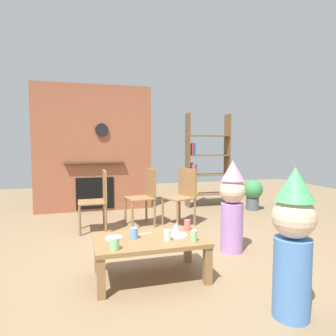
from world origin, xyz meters
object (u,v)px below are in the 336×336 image
Objects in this scene: dining_chair_right at (183,193)px; potted_plant_tall at (253,192)px; coffee_table at (150,244)px; paper_plate_front at (177,235)px; child_in_pink at (232,204)px; dining_chair_left at (98,197)px; paper_cup_far_right at (167,235)px; paper_plate_rear at (114,238)px; child_with_cone_hat at (293,239)px; dining_chair_middle at (145,193)px; paper_cup_near_left at (115,244)px; paper_cup_near_right at (187,225)px; paper_cup_center at (134,233)px; paper_cup_far_left at (194,236)px; birthday_cake_slice at (176,226)px; bookshelf at (204,164)px.

dining_chair_right is 1.52× the size of potted_plant_tall.
paper_plate_front reaches higher than coffee_table.
child_in_pink is 1.98m from dining_chair_left.
paper_plate_rear is (-0.48, 0.19, -0.04)m from paper_cup_far_right.
paper_plate_front is at bearing -134.32° from potted_plant_tall.
paper_cup_far_right is 0.49× the size of paper_plate_front.
child_with_cone_hat is at bearing -46.92° from coffee_table.
paper_cup_far_right is 0.17× the size of potted_plant_tall.
paper_cup_far_right is 0.11× the size of dining_chair_middle.
potted_plant_tall is at bearing -168.88° from dining_chair_left.
child_in_pink is 1.86× the size of potted_plant_tall.
paper_cup_far_right is at bearing 75.33° from dining_chair_middle.
paper_cup_near_left is 0.94× the size of paper_cup_near_right.
paper_cup_near_left is at bearing -160.65° from paper_plate_front.
paper_cup_center is 1.04× the size of paper_cup_far_left.
paper_cup_far_left is 0.11× the size of dining_chair_middle.
potted_plant_tall reaches higher than paper_plate_rear.
dining_chair_left is 0.74m from dining_chair_middle.
child_with_cone_hat is at bearing 91.80° from dining_chair_middle.
paper_cup_far_left reaches higher than paper_plate_rear.
paper_cup_near_left is at bearing 2.72° from child_in_pink.
paper_cup_center is at bearing 166.54° from coffee_table.
paper_plate_front is at bearing 45.86° from dining_chair_right.
dining_chair_middle is at bearing 75.41° from paper_cup_center.
paper_cup_far_left reaches higher than coffee_table.
dining_chair_left reaches higher than paper_cup_near_right.
paper_plate_rear is at bearing 157.78° from paper_cup_far_right.
paper_cup_far_left is at bearing 2.01° from paper_cup_near_left.
paper_cup_near_right is 1.08× the size of paper_cup_far_left.
child_in_pink is (0.77, 0.23, 0.15)m from birthday_cake_slice.
child_in_pink reaches higher than paper_cup_center.
dining_chair_middle reaches higher than potted_plant_tall.
coffee_table is at bearing 31.37° from paper_cup_near_left.
paper_cup_far_left is 2.04m from dining_chair_middle.
paper_plate_rear is at bearing 171.91° from paper_plate_front.
paper_cup_far_right is (-1.65, -3.05, -0.43)m from bookshelf.
child_in_pink is at bearing 74.06° from dining_chair_right.
paper_cup_center is 1.05× the size of birthday_cake_slice.
bookshelf is 3.59m from paper_plate_rear.
paper_cup_near_right is 1.78m from dining_chair_left.
potted_plant_tall is at bearing -176.69° from dining_chair_middle.
child_with_cone_hat is (0.55, -1.12, 0.17)m from birthday_cake_slice.
paper_cup_center is at bearing -123.64° from bookshelf.
birthday_cake_slice is (0.68, 0.41, -0.01)m from paper_cup_near_left.
paper_cup_far_left is 0.09× the size of child_in_pink.
coffee_table is at bearing -137.50° from potted_plant_tall.
child_in_pink reaches higher than paper_plate_front.
birthday_cake_slice is at bearing 58.72° from paper_cup_far_right.
paper_cup_near_left reaches higher than paper_cup_far_left.
paper_cup_far_right is 0.52m from paper_plate_rear.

